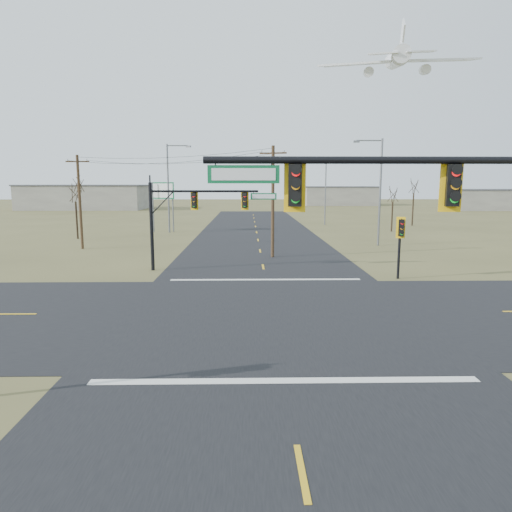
{
  "coord_description": "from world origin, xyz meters",
  "views": [
    {
      "loc": [
        -1.13,
        -20.75,
        6.03
      ],
      "look_at": [
        -0.73,
        1.0,
        2.58
      ],
      "focal_mm": 32.0,
      "sensor_mm": 36.0,
      "label": 1
    }
  ],
  "objects_px": {
    "highway_sign": "(163,197)",
    "bare_tree_b": "(79,184)",
    "utility_pole_far": "(80,200)",
    "streetlight_b": "(324,189)",
    "bare_tree_d": "(414,186)",
    "streetlight_a": "(378,186)",
    "mast_arm_near": "(463,215)",
    "pedestal_signal_ne": "(401,233)",
    "bare_tree_a": "(75,193)",
    "bare_tree_c": "(393,194)",
    "mast_arm_far": "(198,207)",
    "utility_pole_near": "(273,200)",
    "streetlight_c": "(170,183)"
  },
  "relations": [
    {
      "from": "streetlight_b",
      "to": "bare_tree_a",
      "type": "height_order",
      "value": "streetlight_b"
    },
    {
      "from": "highway_sign",
      "to": "pedestal_signal_ne",
      "type": "bearing_deg",
      "value": -31.54
    },
    {
      "from": "streetlight_a",
      "to": "bare_tree_d",
      "type": "xyz_separation_m",
      "value": [
        11.29,
        21.34,
        -0.06
      ]
    },
    {
      "from": "utility_pole_near",
      "to": "streetlight_c",
      "type": "height_order",
      "value": "streetlight_c"
    },
    {
      "from": "pedestal_signal_ne",
      "to": "utility_pole_near",
      "type": "height_order",
      "value": "utility_pole_near"
    },
    {
      "from": "pedestal_signal_ne",
      "to": "bare_tree_b",
      "type": "height_order",
      "value": "bare_tree_b"
    },
    {
      "from": "pedestal_signal_ne",
      "to": "highway_sign",
      "type": "bearing_deg",
      "value": 147.83
    },
    {
      "from": "highway_sign",
      "to": "streetlight_b",
      "type": "bearing_deg",
      "value": 47.83
    },
    {
      "from": "mast_arm_near",
      "to": "highway_sign",
      "type": "xyz_separation_m",
      "value": [
        -16.16,
        46.21,
        -0.86
      ]
    },
    {
      "from": "mast_arm_far",
      "to": "bare_tree_a",
      "type": "height_order",
      "value": "bare_tree_a"
    },
    {
      "from": "utility_pole_near",
      "to": "streetlight_a",
      "type": "bearing_deg",
      "value": 33.93
    },
    {
      "from": "utility_pole_far",
      "to": "bare_tree_d",
      "type": "bearing_deg",
      "value": 30.44
    },
    {
      "from": "mast_arm_near",
      "to": "bare_tree_b",
      "type": "xyz_separation_m",
      "value": [
        -28.78,
        52.36,
        0.77
      ]
    },
    {
      "from": "bare_tree_a",
      "to": "utility_pole_near",
      "type": "bearing_deg",
      "value": -32.43
    },
    {
      "from": "bare_tree_d",
      "to": "utility_pole_near",
      "type": "bearing_deg",
      "value": -127.57
    },
    {
      "from": "utility_pole_near",
      "to": "utility_pole_far",
      "type": "bearing_deg",
      "value": 163.25
    },
    {
      "from": "utility_pole_far",
      "to": "streetlight_b",
      "type": "bearing_deg",
      "value": 42.93
    },
    {
      "from": "utility_pole_far",
      "to": "bare_tree_a",
      "type": "height_order",
      "value": "utility_pole_far"
    },
    {
      "from": "streetlight_b",
      "to": "bare_tree_c",
      "type": "height_order",
      "value": "streetlight_b"
    },
    {
      "from": "utility_pole_far",
      "to": "highway_sign",
      "type": "relative_size",
      "value": 1.39
    },
    {
      "from": "streetlight_b",
      "to": "bare_tree_d",
      "type": "distance_m",
      "value": 12.81
    },
    {
      "from": "streetlight_c",
      "to": "bare_tree_b",
      "type": "relative_size",
      "value": 1.43
    },
    {
      "from": "utility_pole_near",
      "to": "streetlight_c",
      "type": "xyz_separation_m",
      "value": [
        -11.57,
        19.46,
        1.35
      ]
    },
    {
      "from": "highway_sign",
      "to": "bare_tree_a",
      "type": "height_order",
      "value": "bare_tree_a"
    },
    {
      "from": "mast_arm_near",
      "to": "utility_pole_near",
      "type": "height_order",
      "value": "utility_pole_near"
    },
    {
      "from": "streetlight_c",
      "to": "bare_tree_c",
      "type": "xyz_separation_m",
      "value": [
        27.9,
        0.88,
        -1.32
      ]
    },
    {
      "from": "mast_arm_near",
      "to": "utility_pole_near",
      "type": "bearing_deg",
      "value": 110.1
    },
    {
      "from": "pedestal_signal_ne",
      "to": "utility_pole_near",
      "type": "relative_size",
      "value": 0.44
    },
    {
      "from": "bare_tree_c",
      "to": "bare_tree_d",
      "type": "relative_size",
      "value": 0.85
    },
    {
      "from": "bare_tree_b",
      "to": "streetlight_a",
      "type": "bearing_deg",
      "value": -28.43
    },
    {
      "from": "pedestal_signal_ne",
      "to": "bare_tree_c",
      "type": "xyz_separation_m",
      "value": [
        8.75,
        29.31,
        1.78
      ]
    },
    {
      "from": "mast_arm_near",
      "to": "utility_pole_near",
      "type": "distance_m",
      "value": 26.0
    },
    {
      "from": "streetlight_b",
      "to": "bare_tree_a",
      "type": "bearing_deg",
      "value": -148.64
    },
    {
      "from": "mast_arm_far",
      "to": "bare_tree_d",
      "type": "height_order",
      "value": "bare_tree_d"
    },
    {
      "from": "highway_sign",
      "to": "mast_arm_far",
      "type": "bearing_deg",
      "value": -50.63
    },
    {
      "from": "streetlight_b",
      "to": "bare_tree_d",
      "type": "xyz_separation_m",
      "value": [
        12.69,
        -1.71,
        0.49
      ]
    },
    {
      "from": "bare_tree_b",
      "to": "bare_tree_c",
      "type": "relative_size",
      "value": 1.25
    },
    {
      "from": "mast_arm_near",
      "to": "bare_tree_a",
      "type": "bearing_deg",
      "value": 134.43
    },
    {
      "from": "mast_arm_far",
      "to": "streetlight_b",
      "type": "relative_size",
      "value": 0.94
    },
    {
      "from": "bare_tree_d",
      "to": "bare_tree_b",
      "type": "bearing_deg",
      "value": -177.72
    },
    {
      "from": "mast_arm_far",
      "to": "bare_tree_b",
      "type": "xyz_separation_m",
      "value": [
        -19.84,
        32.18,
        1.57
      ]
    },
    {
      "from": "highway_sign",
      "to": "bare_tree_d",
      "type": "bearing_deg",
      "value": 36.93
    },
    {
      "from": "streetlight_c",
      "to": "bare_tree_a",
      "type": "height_order",
      "value": "streetlight_c"
    },
    {
      "from": "highway_sign",
      "to": "streetlight_b",
      "type": "relative_size",
      "value": 0.67
    },
    {
      "from": "bare_tree_b",
      "to": "bare_tree_d",
      "type": "distance_m",
      "value": 47.27
    },
    {
      "from": "streetlight_a",
      "to": "streetlight_c",
      "type": "height_order",
      "value": "streetlight_c"
    },
    {
      "from": "mast_arm_near",
      "to": "bare_tree_d",
      "type": "height_order",
      "value": "mast_arm_near"
    },
    {
      "from": "highway_sign",
      "to": "bare_tree_b",
      "type": "xyz_separation_m",
      "value": [
        -12.62,
        6.15,
        1.63
      ]
    },
    {
      "from": "streetlight_c",
      "to": "bare_tree_b",
      "type": "distance_m",
      "value": 15.49
    },
    {
      "from": "bare_tree_a",
      "to": "utility_pole_far",
      "type": "bearing_deg",
      "value": -67.18
    }
  ]
}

